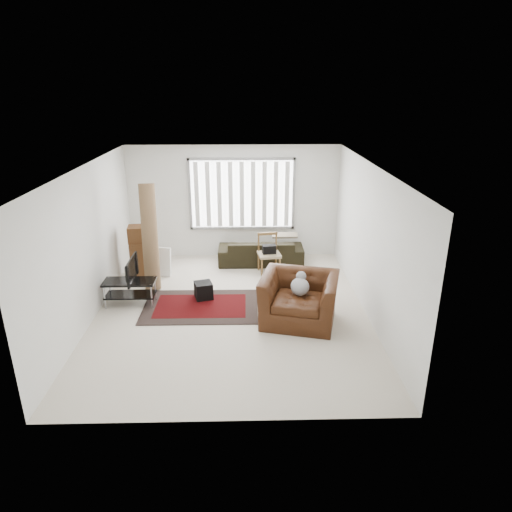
# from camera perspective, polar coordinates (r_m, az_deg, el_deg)

# --- Properties ---
(room) EXTENTS (6.00, 6.02, 2.71)m
(room) POSITION_cam_1_polar(r_m,az_deg,el_deg) (8.48, -2.97, 5.37)
(room) COLOR beige
(room) RESTS_ON ground
(persian_rug) EXTENTS (2.18, 1.46, 0.02)m
(persian_rug) POSITION_cam_1_polar(r_m,az_deg,el_deg) (8.85, -6.92, -6.25)
(persian_rug) COLOR black
(persian_rug) RESTS_ON ground
(tv_stand) EXTENTS (0.98, 0.44, 0.49)m
(tv_stand) POSITION_cam_1_polar(r_m,az_deg,el_deg) (9.07, -15.49, -3.79)
(tv_stand) COLOR black
(tv_stand) RESTS_ON ground
(tv) EXTENTS (0.10, 0.79, 0.46)m
(tv) POSITION_cam_1_polar(r_m,az_deg,el_deg) (8.93, -15.71, -1.66)
(tv) COLOR black
(tv) RESTS_ON tv_stand
(subwoofer) EXTENTS (0.41, 0.41, 0.33)m
(subwoofer) POSITION_cam_1_polar(r_m,az_deg,el_deg) (9.09, -6.58, -4.28)
(subwoofer) COLOR black
(subwoofer) RESTS_ON persian_rug
(moving_boxes) EXTENTS (0.52, 0.49, 1.16)m
(moving_boxes) POSITION_cam_1_polar(r_m,az_deg,el_deg) (10.23, -14.29, 0.26)
(moving_boxes) COLOR brown
(moving_boxes) RESTS_ON ground
(white_flatpack) EXTENTS (0.53, 0.27, 0.64)m
(white_flatpack) POSITION_cam_1_polar(r_m,az_deg,el_deg) (10.29, -11.95, -0.70)
(white_flatpack) COLOR silver
(white_flatpack) RESTS_ON ground
(rolled_rug) EXTENTS (0.40, 0.71, 2.18)m
(rolled_rug) POSITION_cam_1_polar(r_m,az_deg,el_deg) (9.50, -13.12, 2.31)
(rolled_rug) COLOR brown
(rolled_rug) RESTS_ON ground
(sofa) EXTENTS (2.00, 0.87, 0.77)m
(sofa) POSITION_cam_1_polar(r_m,az_deg,el_deg) (10.75, 0.61, 1.05)
(sofa) COLOR black
(sofa) RESTS_ON ground
(side_chair) EXTENTS (0.54, 0.54, 0.89)m
(side_chair) POSITION_cam_1_polar(r_m,az_deg,el_deg) (10.15, 1.63, 0.48)
(side_chair) COLOR #8D7C5C
(side_chair) RESTS_ON ground
(armchair) EXTENTS (1.57, 1.45, 0.98)m
(armchair) POSITION_cam_1_polar(r_m,az_deg,el_deg) (8.13, 5.42, -4.94)
(armchair) COLOR #3B1C0C
(armchair) RESTS_ON ground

